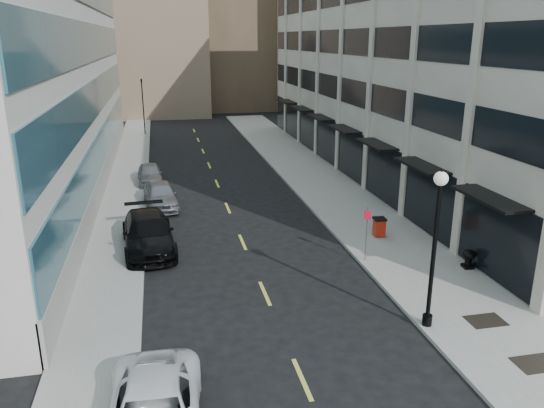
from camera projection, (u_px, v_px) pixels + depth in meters
name	position (u px, v px, depth m)	size (l,w,h in m)	color
sidewalk_right	(341.00, 200.00, 34.94)	(5.00, 80.00, 0.15)	gray
sidewalk_left	(121.00, 214.00, 32.16)	(3.00, 80.00, 0.15)	gray
building_right	(432.00, 55.00, 40.68)	(15.30, 46.50, 18.25)	beige
skyline_tan_near	(151.00, 10.00, 73.28)	(14.00, 18.00, 28.00)	#7E6B53
skyline_tan_far	(87.00, 33.00, 81.52)	(12.00, 14.00, 22.00)	#7E6B53
skyline_stone	(308.00, 40.00, 76.99)	(10.00, 14.00, 20.00)	beige
grate_mid	(536.00, 364.00, 17.21)	(1.40, 1.00, 0.01)	black
grate_far	(486.00, 321.00, 19.82)	(1.40, 1.00, 0.01)	black
road_centerline	(234.00, 223.00, 30.67)	(0.15, 68.20, 0.01)	#D8CC4C
traffic_signal	(141.00, 82.00, 56.80)	(0.66, 0.66, 6.98)	black
car_black_pickup	(148.00, 233.00, 26.66)	(2.47, 6.06, 1.76)	black
car_silver_sedan	(161.00, 195.00, 33.35)	(1.93, 4.80, 1.63)	gray
car_grey_sedan	(150.00, 174.00, 38.83)	(1.75, 4.35, 1.48)	slate
trash_bin	(379.00, 226.00, 28.16)	(0.66, 0.73, 1.02)	#B41F0C
lamppost	(435.00, 236.00, 18.51)	(0.50, 0.50, 5.96)	black
sign_post	(367.00, 227.00, 24.75)	(0.31, 0.11, 2.65)	slate
urn_planter	(469.00, 257.00, 24.27)	(0.63, 0.63, 0.88)	black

